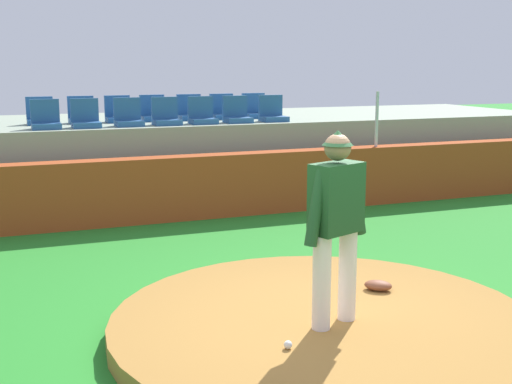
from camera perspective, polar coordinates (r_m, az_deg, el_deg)
ground_plane at (r=6.76m, az=5.79°, el=-11.97°), size 60.00×60.00×0.00m
pitchers_mound at (r=6.72m, az=5.80°, el=-11.22°), size 4.18×4.18×0.19m
pitcher at (r=6.21m, az=6.82°, el=-1.87°), size 0.79×0.43×1.84m
baseball at (r=5.95m, az=2.73°, el=-12.81°), size 0.07×0.07×0.07m
fielding_glove at (r=7.48m, az=10.32°, el=-7.80°), size 0.36×0.35×0.11m
brick_barrier at (r=11.45m, az=-6.21°, el=0.37°), size 17.88×0.40×1.08m
fence_post_right at (r=12.76m, az=10.21°, el=6.11°), size 0.06×0.06×1.02m
bleacher_platform at (r=13.95m, az=-8.99°, el=3.08°), size 17.35×3.96×1.51m
stadium_chair_0 at (r=12.12m, az=-17.41°, el=5.88°), size 0.48×0.44×0.50m
stadium_chair_1 at (r=12.18m, az=-14.26°, el=6.07°), size 0.48×0.44×0.50m
stadium_chair_2 at (r=12.32m, az=-10.79°, el=6.26°), size 0.48×0.44×0.50m
stadium_chair_3 at (r=12.44m, az=-7.65°, el=6.40°), size 0.48×0.44×0.50m
stadium_chair_4 at (r=12.61m, az=-4.61°, el=6.52°), size 0.48×0.44×0.50m
stadium_chair_5 at (r=12.82m, az=-1.66°, el=6.62°), size 0.48×0.44×0.50m
stadium_chair_6 at (r=13.10m, az=1.39°, el=6.71°), size 0.48×0.44×0.50m
stadium_chair_7 at (r=13.06m, az=-17.83°, el=6.18°), size 0.48×0.44×0.50m
stadium_chair_8 at (r=13.11m, az=-14.57°, el=6.37°), size 0.48×0.44×0.50m
stadium_chair_9 at (r=13.18m, az=-11.59°, el=6.52°), size 0.48×0.44×0.50m
stadium_chair_10 at (r=13.33m, az=-8.71°, el=6.66°), size 0.48×0.44×0.50m
stadium_chair_11 at (r=13.47m, az=-5.60°, el=6.78°), size 0.48×0.44×0.50m
stadium_chair_12 at (r=13.65m, az=-2.82°, el=6.87°), size 0.48×0.44×0.50m
stadium_chair_13 at (r=13.91m, az=-0.09°, el=6.96°), size 0.48×0.44×0.50m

